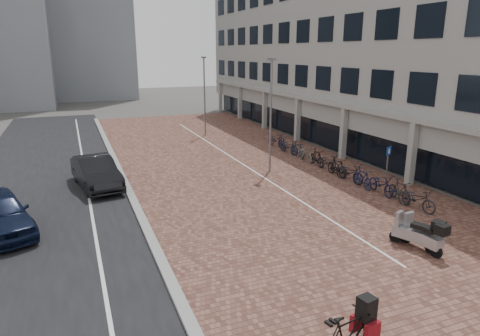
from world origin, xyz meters
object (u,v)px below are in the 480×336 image
hero_bike (348,336)px  scooter_back (422,234)px  parking_sign (388,160)px  scooter_front (415,232)px  car_dark (96,172)px

hero_bike → scooter_back: size_ratio=1.16×
hero_bike → scooter_back: (5.73, 3.64, -0.01)m
scooter_back → parking_sign: (3.90, 6.42, 0.75)m
parking_sign → scooter_back: bearing=-145.8°
scooter_back → parking_sign: 7.55m
scooter_back → parking_sign: bearing=52.9°
hero_bike → scooter_front: hero_bike is taller
scooter_front → parking_sign: 7.43m
parking_sign → scooter_front: bearing=-147.3°
hero_bike → scooter_front: size_ratio=1.15×
hero_bike → parking_sign: parking_sign is taller
car_dark → scooter_back: car_dark is taller
scooter_front → scooter_back: scooter_front is taller
hero_bike → scooter_back: hero_bike is taller
car_dark → parking_sign: 15.02m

